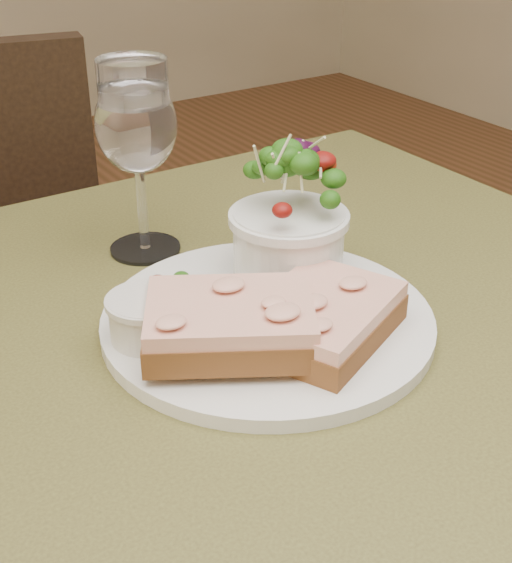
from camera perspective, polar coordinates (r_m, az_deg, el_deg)
cafe_table at (r=0.70m, az=1.72°, el=-11.59°), size 0.80×0.80×0.75m
dinner_plate at (r=0.65m, az=0.84°, el=-2.86°), size 0.28×0.28×0.01m
sandwich_front at (r=0.62m, az=4.87°, el=-2.63°), size 0.15×0.13×0.03m
sandwich_back at (r=0.59m, az=-1.90°, el=-3.02°), size 0.16×0.15×0.03m
ramekin at (r=0.62m, az=-7.88°, el=-2.49°), size 0.06×0.06×0.04m
salad_bowl at (r=0.69m, az=2.41°, el=4.90°), size 0.10×0.10×0.13m
garnish at (r=0.68m, az=-6.66°, el=-0.22°), size 0.05×0.04×0.02m
wine_glass at (r=0.74m, az=-8.69°, el=10.79°), size 0.08×0.08×0.18m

